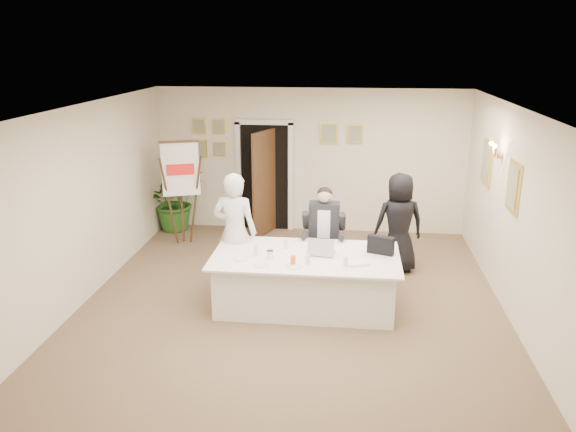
% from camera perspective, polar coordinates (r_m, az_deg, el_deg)
% --- Properties ---
extents(floor, '(7.00, 7.00, 0.00)m').
position_cam_1_polar(floor, '(8.14, 0.33, -9.15)').
color(floor, brown).
rests_on(floor, ground).
extents(ceiling, '(6.00, 7.00, 0.02)m').
position_cam_1_polar(ceiling, '(7.34, 0.37, 10.84)').
color(ceiling, white).
rests_on(ceiling, wall_back).
extents(wall_back, '(6.00, 0.10, 2.80)m').
position_cam_1_polar(wall_back, '(11.00, 2.29, 5.61)').
color(wall_back, '#EEE9C9').
rests_on(wall_back, floor).
extents(wall_front, '(6.00, 0.10, 2.80)m').
position_cam_1_polar(wall_front, '(4.43, -4.59, -12.94)').
color(wall_front, '#EEE9C9').
rests_on(wall_front, floor).
extents(wall_left, '(0.10, 7.00, 2.80)m').
position_cam_1_polar(wall_left, '(8.47, -20.28, 0.96)').
color(wall_left, '#EEE9C9').
rests_on(wall_left, floor).
extents(wall_right, '(0.10, 7.00, 2.80)m').
position_cam_1_polar(wall_right, '(7.90, 22.52, -0.42)').
color(wall_right, '#EEE9C9').
rests_on(wall_right, floor).
extents(doorway, '(1.14, 0.86, 2.20)m').
position_cam_1_polar(doorway, '(11.01, -2.39, 3.71)').
color(doorway, black).
rests_on(doorway, floor).
extents(pictures_back_wall, '(3.40, 0.06, 0.80)m').
position_cam_1_polar(pictures_back_wall, '(10.98, -1.90, 7.98)').
color(pictures_back_wall, '#DEC64B').
rests_on(pictures_back_wall, wall_back).
extents(pictures_right_wall, '(0.06, 2.20, 0.80)m').
position_cam_1_polar(pictures_right_wall, '(8.93, 20.59, 4.06)').
color(pictures_right_wall, '#DEC64B').
rests_on(pictures_right_wall, wall_right).
extents(wall_sconce, '(0.20, 0.30, 0.24)m').
position_cam_1_polar(wall_sconce, '(8.85, 20.38, 6.29)').
color(wall_sconce, '#CD7E41').
rests_on(wall_sconce, wall_right).
extents(conference_table, '(2.61, 1.40, 0.78)m').
position_cam_1_polar(conference_table, '(8.00, 1.79, -6.53)').
color(conference_table, silver).
rests_on(conference_table, floor).
extents(seated_man, '(0.66, 0.71, 1.51)m').
position_cam_1_polar(seated_man, '(8.80, 3.66, -1.77)').
color(seated_man, black).
rests_on(seated_man, floor).
extents(flip_chart, '(0.69, 0.53, 1.92)m').
position_cam_1_polar(flip_chart, '(10.45, -10.74, 1.79)').
color(flip_chart, black).
rests_on(flip_chart, floor).
extents(standing_man, '(0.69, 0.47, 1.82)m').
position_cam_1_polar(standing_man, '(8.39, -5.42, -1.67)').
color(standing_man, silver).
rests_on(standing_man, floor).
extents(standing_woman, '(0.89, 0.68, 1.65)m').
position_cam_1_polar(standing_woman, '(9.23, 11.19, -0.72)').
color(standing_woman, black).
rests_on(standing_woman, floor).
extents(potted_palm, '(1.43, 1.43, 1.21)m').
position_cam_1_polar(potted_palm, '(11.41, -11.39, 1.58)').
color(potted_palm, '#285E1F').
rests_on(potted_palm, floor).
extents(laptop, '(0.42, 0.43, 0.28)m').
position_cam_1_polar(laptop, '(7.88, 3.40, -2.87)').
color(laptop, '#B7BABC').
rests_on(laptop, conference_table).
extents(laptop_bag, '(0.38, 0.22, 0.26)m').
position_cam_1_polar(laptop_bag, '(7.96, 9.40, -2.93)').
color(laptop_bag, black).
rests_on(laptop_bag, conference_table).
extents(paper_stack, '(0.36, 0.30, 0.03)m').
position_cam_1_polar(paper_stack, '(7.60, 6.99, -4.73)').
color(paper_stack, white).
rests_on(paper_stack, conference_table).
extents(plate_left, '(0.25, 0.25, 0.01)m').
position_cam_1_polar(plate_left, '(7.75, -4.76, -4.29)').
color(plate_left, white).
rests_on(plate_left, conference_table).
extents(plate_mid, '(0.25, 0.25, 0.01)m').
position_cam_1_polar(plate_mid, '(7.51, -2.70, -4.97)').
color(plate_mid, white).
rests_on(plate_mid, conference_table).
extents(plate_near, '(0.26, 0.26, 0.01)m').
position_cam_1_polar(plate_near, '(7.45, 0.59, -5.14)').
color(plate_near, white).
rests_on(plate_near, conference_table).
extents(glass_a, '(0.08, 0.08, 0.14)m').
position_cam_1_polar(glass_a, '(7.82, -3.30, -3.55)').
color(glass_a, silver).
rests_on(glass_a, conference_table).
extents(glass_b, '(0.08, 0.08, 0.14)m').
position_cam_1_polar(glass_b, '(7.51, 2.02, -4.44)').
color(glass_b, silver).
rests_on(glass_b, conference_table).
extents(glass_c, '(0.07, 0.07, 0.14)m').
position_cam_1_polar(glass_c, '(7.48, 5.88, -4.61)').
color(glass_c, silver).
rests_on(glass_c, conference_table).
extents(glass_d, '(0.09, 0.09, 0.14)m').
position_cam_1_polar(glass_d, '(8.06, -0.28, -2.87)').
color(glass_d, silver).
rests_on(glass_d, conference_table).
extents(oj_glass, '(0.07, 0.07, 0.13)m').
position_cam_1_polar(oj_glass, '(7.49, 0.52, -4.53)').
color(oj_glass, orange).
rests_on(oj_glass, conference_table).
extents(steel_jug, '(0.12, 0.12, 0.11)m').
position_cam_1_polar(steel_jug, '(7.73, -1.84, -3.92)').
color(steel_jug, silver).
rests_on(steel_jug, conference_table).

